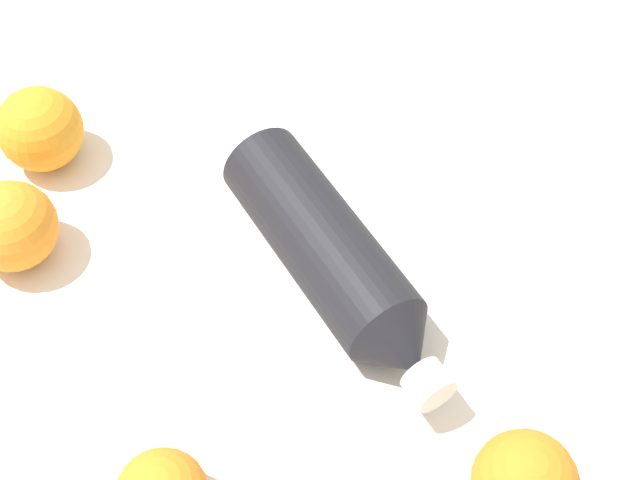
{
  "coord_description": "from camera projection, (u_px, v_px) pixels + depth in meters",
  "views": [
    {
      "loc": [
        -0.12,
        0.46,
        0.69
      ],
      "look_at": [
        0.01,
        0.01,
        0.04
      ],
      "focal_mm": 51.54,
      "sensor_mm": 36.0,
      "label": 1
    }
  ],
  "objects": [
    {
      "name": "ground_plane",
      "position": [
        339.0,
        258.0,
        0.84
      ],
      "size": [
        2.4,
        2.4,
        0.0
      ],
      "primitive_type": "plane",
      "color": "silver"
    },
    {
      "name": "water_bottle",
      "position": [
        335.0,
        260.0,
        0.79
      ],
      "size": [
        0.25,
        0.23,
        0.08
      ],
      "rotation": [
        0.0,
        0.0,
        2.41
      ],
      "color": "black",
      "rests_on": "ground_plane"
    },
    {
      "name": "orange_2",
      "position": [
        11.0,
        226.0,
        0.81
      ],
      "size": [
        0.08,
        0.08,
        0.08
      ],
      "primitive_type": "sphere",
      "color": "orange",
      "rests_on": "ground_plane"
    },
    {
      "name": "orange_3",
      "position": [
        40.0,
        129.0,
        0.88
      ],
      "size": [
        0.08,
        0.08,
        0.08
      ],
      "primitive_type": "sphere",
      "color": "orange",
      "rests_on": "ground_plane"
    }
  ]
}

